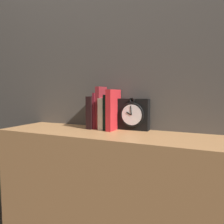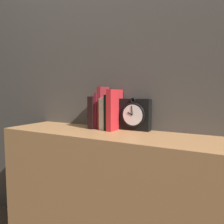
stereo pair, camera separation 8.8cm
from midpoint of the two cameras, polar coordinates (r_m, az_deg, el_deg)
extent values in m
cube|color=#47423D|center=(1.39, 6.14, 15.22)|extent=(6.00, 0.05, 2.60)
cube|color=#A87547|center=(1.34, 2.04, -23.24)|extent=(1.34, 0.37, 0.83)
cube|color=black|center=(1.29, 7.98, -0.65)|extent=(0.19, 0.05, 0.19)
torus|color=black|center=(1.26, 7.46, -0.78)|extent=(0.14, 0.01, 0.14)
cylinder|color=silver|center=(1.26, 7.41, -0.79)|extent=(0.12, 0.01, 0.12)
cube|color=black|center=(1.26, 6.71, -0.44)|extent=(0.03, 0.00, 0.02)
cube|color=black|center=(1.26, 7.24, 0.39)|extent=(0.01, 0.00, 0.05)
torus|color=black|center=(1.26, 7.50, 3.03)|extent=(0.03, 0.01, 0.03)
cube|color=black|center=(1.37, -2.41, -0.04)|extent=(0.04, 0.13, 0.20)
cube|color=maroon|center=(1.36, -1.28, 0.41)|extent=(0.02, 0.12, 0.22)
cube|color=maroon|center=(1.35, -0.43, 1.16)|extent=(0.03, 0.11, 0.26)
cube|color=beige|center=(1.33, 0.48, -0.39)|extent=(0.03, 0.13, 0.19)
cube|color=black|center=(1.31, 1.65, -0.01)|extent=(0.02, 0.13, 0.21)
cube|color=#AF1E23|center=(1.29, 2.69, 0.57)|extent=(0.03, 0.15, 0.24)
camera|label=1|loc=(0.04, -87.88, 0.19)|focal=35.00mm
camera|label=2|loc=(0.04, 92.12, -0.19)|focal=35.00mm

